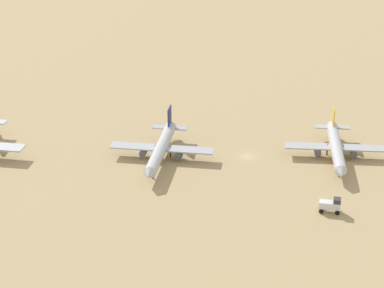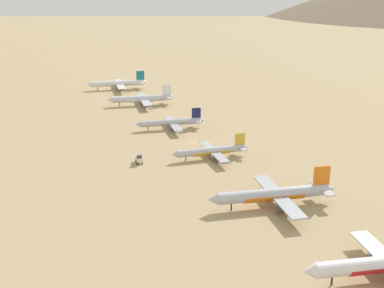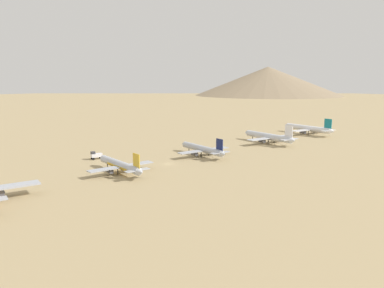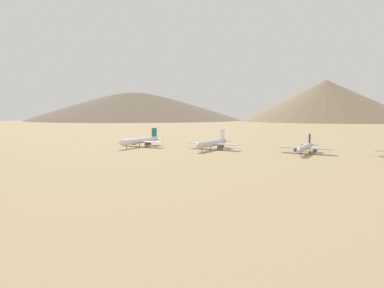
{
  "view_description": "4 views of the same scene",
  "coord_description": "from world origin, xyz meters",
  "px_view_note": "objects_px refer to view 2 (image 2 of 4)",
  "views": [
    {
      "loc": [
        199.47,
        -11.49,
        94.47
      ],
      "look_at": [
        5.78,
        -15.64,
        6.32
      ],
      "focal_mm": 72.61,
      "sensor_mm": 36.0,
      "label": 1
    },
    {
      "loc": [
        84.93,
        220.74,
        75.84
      ],
      "look_at": [
        9.05,
        22.67,
        6.89
      ],
      "focal_mm": 48.83,
      "sensor_mm": 36.0,
      "label": 2
    },
    {
      "loc": [
        -128.41,
        103.89,
        38.25
      ],
      "look_at": [
        5.62,
        -19.96,
        6.2
      ],
      "focal_mm": 34.72,
      "sensor_mm": 36.0,
      "label": 3
    },
    {
      "loc": [
        192.8,
        -16.43,
        22.75
      ],
      "look_at": [
        9.93,
        -90.56,
        3.75
      ],
      "focal_mm": 29.85,
      "sensor_mm": 36.0,
      "label": 4
    }
  ],
  "objects_px": {
    "parked_jet_1": "(142,99)",
    "parked_jet_2": "(171,122)",
    "parked_jet_3": "(212,151)",
    "service_truck": "(139,158)",
    "parked_jet_0": "(118,83)",
    "parked_jet_4": "(275,194)"
  },
  "relations": [
    {
      "from": "parked_jet_3",
      "to": "service_truck",
      "type": "height_order",
      "value": "parked_jet_3"
    },
    {
      "from": "parked_jet_1",
      "to": "parked_jet_2",
      "type": "height_order",
      "value": "parked_jet_1"
    },
    {
      "from": "parked_jet_1",
      "to": "parked_jet_2",
      "type": "distance_m",
      "value": 55.46
    },
    {
      "from": "parked_jet_3",
      "to": "service_truck",
      "type": "bearing_deg",
      "value": -10.43
    },
    {
      "from": "parked_jet_2",
      "to": "parked_jet_3",
      "type": "bearing_deg",
      "value": 92.05
    },
    {
      "from": "parked_jet_1",
      "to": "parked_jet_2",
      "type": "xyz_separation_m",
      "value": [
        0.21,
        55.46,
        -0.46
      ]
    },
    {
      "from": "parked_jet_4",
      "to": "parked_jet_3",
      "type": "bearing_deg",
      "value": -89.14
    },
    {
      "from": "parked_jet_1",
      "to": "parked_jet_4",
      "type": "relative_size",
      "value": 0.9
    },
    {
      "from": "parked_jet_3",
      "to": "parked_jet_4",
      "type": "xyz_separation_m",
      "value": [
        -0.79,
        52.94,
        1.03
      ]
    },
    {
      "from": "parked_jet_2",
      "to": "parked_jet_4",
      "type": "height_order",
      "value": "parked_jet_4"
    },
    {
      "from": "parked_jet_1",
      "to": "service_truck",
      "type": "distance_m",
      "value": 103.16
    },
    {
      "from": "parked_jet_0",
      "to": "parked_jet_4",
      "type": "height_order",
      "value": "parked_jet_4"
    },
    {
      "from": "parked_jet_1",
      "to": "service_truck",
      "type": "xyz_separation_m",
      "value": [
        29.44,
        98.85,
        -1.9
      ]
    },
    {
      "from": "parked_jet_2",
      "to": "service_truck",
      "type": "height_order",
      "value": "parked_jet_2"
    },
    {
      "from": "parked_jet_2",
      "to": "service_truck",
      "type": "distance_m",
      "value": 52.34
    },
    {
      "from": "parked_jet_2",
      "to": "parked_jet_4",
      "type": "bearing_deg",
      "value": 91.43
    },
    {
      "from": "parked_jet_0",
      "to": "parked_jet_2",
      "type": "relative_size",
      "value": 1.17
    },
    {
      "from": "parked_jet_1",
      "to": "parked_jet_0",
      "type": "bearing_deg",
      "value": -86.72
    },
    {
      "from": "parked_jet_0",
      "to": "service_truck",
      "type": "relative_size",
      "value": 7.67
    },
    {
      "from": "parked_jet_3",
      "to": "parked_jet_2",
      "type": "bearing_deg",
      "value": -87.95
    },
    {
      "from": "parked_jet_0",
      "to": "parked_jet_1",
      "type": "bearing_deg",
      "value": 93.28
    },
    {
      "from": "parked_jet_1",
      "to": "parked_jet_3",
      "type": "bearing_deg",
      "value": 90.85
    }
  ]
}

